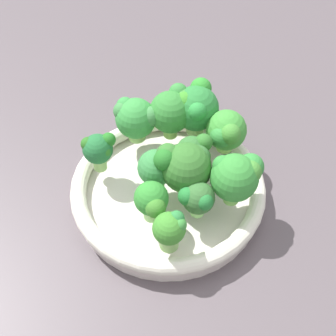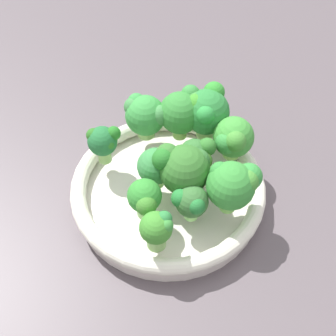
# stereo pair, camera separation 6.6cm
# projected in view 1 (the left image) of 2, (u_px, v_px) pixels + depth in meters

# --- Properties ---
(ground_plane) EXTENTS (1.30, 1.30, 0.03)m
(ground_plane) POSITION_uv_depth(u_px,v_px,m) (149.00, 227.00, 0.69)
(ground_plane) COLOR #554B50
(bowl) EXTENTS (0.27, 0.27, 0.04)m
(bowl) POSITION_uv_depth(u_px,v_px,m) (168.00, 190.00, 0.69)
(bowl) COLOR silver
(bowl) RESTS_ON ground_plane
(broccoli_floret_0) EXTENTS (0.05, 0.04, 0.06)m
(broccoli_floret_0) POSITION_uv_depth(u_px,v_px,m) (98.00, 149.00, 0.67)
(broccoli_floret_0) COLOR #8CC064
(broccoli_floret_0) RESTS_ON bowl
(broccoli_floret_1) EXTENTS (0.06, 0.06, 0.07)m
(broccoli_floret_1) POSITION_uv_depth(u_px,v_px,m) (226.00, 132.00, 0.69)
(broccoli_floret_1) COLOR #8AC958
(broccoli_floret_1) RESTS_ON bowl
(broccoli_floret_2) EXTENTS (0.05, 0.05, 0.05)m
(broccoli_floret_2) POSITION_uv_depth(u_px,v_px,m) (197.00, 198.00, 0.62)
(broccoli_floret_2) COLOR #8FD972
(broccoli_floret_2) RESTS_ON bowl
(broccoli_floret_3) EXTENTS (0.06, 0.06, 0.07)m
(broccoli_floret_3) POSITION_uv_depth(u_px,v_px,m) (135.00, 118.00, 0.70)
(broccoli_floret_3) COLOR #88BE60
(broccoli_floret_3) RESTS_ON bowl
(broccoli_floret_4) EXTENTS (0.06, 0.05, 0.06)m
(broccoli_floret_4) POSITION_uv_depth(u_px,v_px,m) (159.00, 167.00, 0.65)
(broccoli_floret_4) COLOR #8CC869
(broccoli_floret_4) RESTS_ON bowl
(broccoli_floret_5) EXTENTS (0.07, 0.07, 0.08)m
(broccoli_floret_5) POSITION_uv_depth(u_px,v_px,m) (195.00, 107.00, 0.71)
(broccoli_floret_5) COLOR #90C168
(broccoli_floret_5) RESTS_ON bowl
(broccoli_floret_6) EXTENTS (0.04, 0.04, 0.06)m
(broccoli_floret_6) POSITION_uv_depth(u_px,v_px,m) (170.00, 229.00, 0.59)
(broccoli_floret_6) COLOR #7DB05C
(broccoli_floret_6) RESTS_ON bowl
(broccoli_floret_7) EXTENTS (0.04, 0.05, 0.06)m
(broccoli_floret_7) POSITION_uv_depth(u_px,v_px,m) (154.00, 200.00, 0.61)
(broccoli_floret_7) COLOR #8FCC70
(broccoli_floret_7) RESTS_ON bowl
(broccoli_floret_8) EXTENTS (0.07, 0.06, 0.08)m
(broccoli_floret_8) POSITION_uv_depth(u_px,v_px,m) (173.00, 110.00, 0.70)
(broccoli_floret_8) COLOR #93C959
(broccoli_floret_8) RESTS_ON bowl
(broccoli_floret_9) EXTENTS (0.08, 0.07, 0.08)m
(broccoli_floret_9) POSITION_uv_depth(u_px,v_px,m) (185.00, 166.00, 0.64)
(broccoli_floret_9) COLOR #7EBA5F
(broccoli_floret_9) RESTS_ON bowl
(broccoli_floret_10) EXTENTS (0.07, 0.06, 0.08)m
(broccoli_floret_10) POSITION_uv_depth(u_px,v_px,m) (237.00, 176.00, 0.62)
(broccoli_floret_10) COLOR #82C95C
(broccoli_floret_10) RESTS_ON bowl
(broccoli_floret_11) EXTENTS (0.05, 0.05, 0.06)m
(broccoli_floret_11) POSITION_uv_depth(u_px,v_px,m) (194.00, 152.00, 0.67)
(broccoli_floret_11) COLOR #8FC464
(broccoli_floret_11) RESTS_ON bowl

